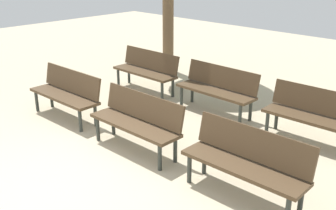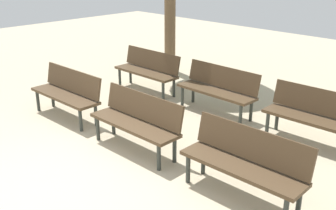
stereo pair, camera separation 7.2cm
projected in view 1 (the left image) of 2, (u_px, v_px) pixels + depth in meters
name	position (u px, v px, depth m)	size (l,w,h in m)	color
ground_plane	(49.00, 188.00, 5.20)	(24.00, 24.00, 0.00)	#BCAD8E
bench_r0_c0	(67.00, 91.00, 7.27)	(1.61, 0.52, 0.87)	#4C3823
bench_r0_c1	(138.00, 119.00, 6.06)	(1.61, 0.51, 0.87)	#4C3823
bench_r0_c2	(246.00, 159.00, 4.87)	(1.61, 0.52, 0.87)	#4C3823
bench_r1_c0	(147.00, 68.00, 8.72)	(1.60, 0.50, 0.87)	#4C3823
bench_r1_c1	(218.00, 87.00, 7.52)	(1.60, 0.49, 0.87)	#4C3823
bench_r1_c2	(316.00, 113.00, 6.27)	(1.61, 0.53, 0.87)	#4C3823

